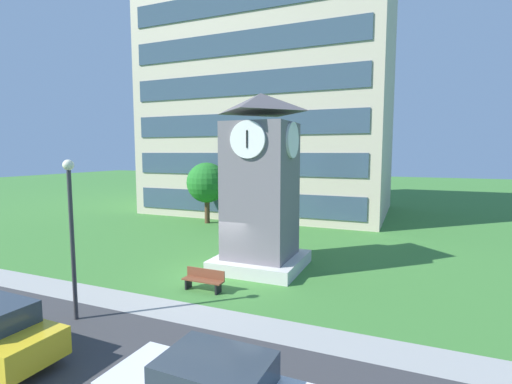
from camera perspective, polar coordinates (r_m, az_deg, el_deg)
ground_plane at (r=17.81m, az=-5.93°, el=-12.74°), size 160.00×160.00×0.00m
street_asphalt at (r=11.84m, az=-27.37°, el=-23.55°), size 120.00×7.20×0.01m
kerb_strip at (r=14.72m, az=-13.56°, el=-17.01°), size 120.00×1.60×0.01m
office_building at (r=38.07m, az=2.57°, el=16.76°), size 21.83×14.78×25.60m
clock_tower at (r=18.25m, az=0.75°, el=-0.15°), size 4.14×4.14×8.55m
park_bench at (r=16.08m, az=-7.99°, el=-13.12°), size 1.81×0.51×0.88m
street_lamp at (r=13.99m, az=-26.41°, el=-4.00°), size 0.36×0.36×5.50m
tree_near_tower at (r=30.33m, az=-7.53°, el=1.39°), size 3.25×3.25×4.93m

